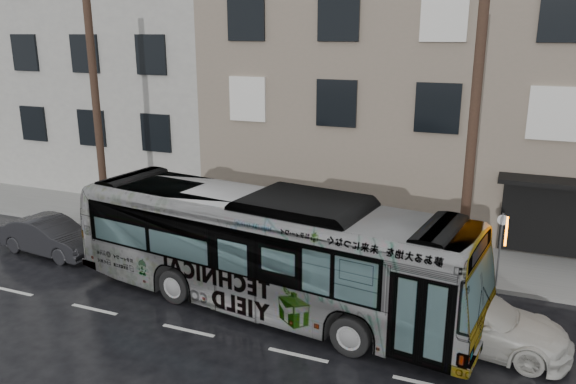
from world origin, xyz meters
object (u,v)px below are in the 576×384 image
object	(u,v)px
utility_pole_rear	(97,117)
sign_post	(499,250)
bus	(266,250)
white_sedan	(471,318)
utility_pole_front	(472,142)
dark_sedan	(50,236)

from	to	relation	value
utility_pole_rear	sign_post	bearing A→B (deg)	0.00
bus	white_sedan	bearing A→B (deg)	-81.94
utility_pole_front	bus	size ratio (longest dim) A/B	0.72
utility_pole_rear	dark_sedan	size ratio (longest dim) A/B	2.22
sign_post	dark_sedan	world-z (taller)	sign_post
sign_post	bus	size ratio (longest dim) A/B	0.19
dark_sedan	utility_pole_front	bearing A→B (deg)	-73.29
utility_pole_front	sign_post	xyz separation A→B (m)	(1.10, 0.00, -3.30)
bus	white_sedan	distance (m)	5.89
sign_post	bus	bearing A→B (deg)	-150.50
utility_pole_rear	white_sedan	distance (m)	15.55
bus	white_sedan	size ratio (longest dim) A/B	2.56
utility_pole_rear	bus	bearing A→B (deg)	-21.92
utility_pole_rear	sign_post	distance (m)	15.46
sign_post	utility_pole_front	bearing A→B (deg)	180.00
utility_pole_front	sign_post	bearing A→B (deg)	0.00
sign_post	dark_sedan	distance (m)	15.52
white_sedan	utility_pole_rear	bearing A→B (deg)	83.31
white_sedan	bus	bearing A→B (deg)	97.11
bus	dark_sedan	xyz separation A→B (m)	(-8.96, 0.67, -1.07)
utility_pole_front	sign_post	world-z (taller)	utility_pole_front
white_sedan	dark_sedan	distance (m)	14.77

